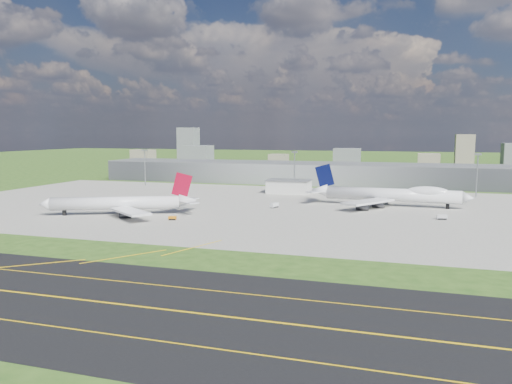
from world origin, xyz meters
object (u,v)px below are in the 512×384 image
(airliner_red_twin, at_px, (122,204))
(van_white_far, at_px, (442,217))
(tug_yellow, at_px, (172,218))
(van_white_near, at_px, (274,205))
(airliner_blue_quad, at_px, (392,195))

(airliner_red_twin, relative_size, van_white_far, 14.82)
(tug_yellow, xyz_separation_m, van_white_near, (32.83, 47.64, 0.39))
(van_white_near, relative_size, van_white_far, 1.19)
(airliner_blue_quad, distance_m, tug_yellow, 114.31)
(airliner_blue_quad, bearing_deg, tug_yellow, -138.40)
(tug_yellow, distance_m, van_white_far, 117.51)
(van_white_far, bearing_deg, van_white_near, 163.22)
(airliner_blue_quad, relative_size, van_white_near, 15.02)
(airliner_red_twin, distance_m, van_white_near, 74.57)
(airliner_red_twin, distance_m, van_white_far, 144.09)
(tug_yellow, bearing_deg, airliner_blue_quad, 23.29)
(airliner_red_twin, bearing_deg, van_white_near, -169.89)
(airliner_blue_quad, bearing_deg, van_white_far, -54.38)
(airliner_red_twin, xyz_separation_m, van_white_near, (61.88, 41.43, -3.92))
(airliner_blue_quad, relative_size, van_white_far, 17.92)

